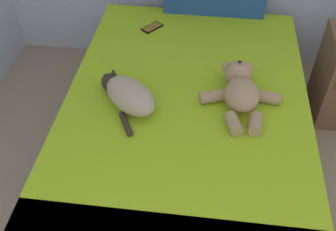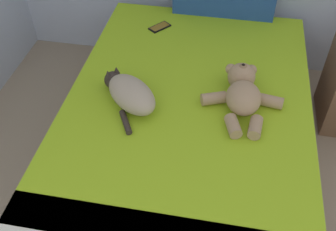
{
  "view_description": "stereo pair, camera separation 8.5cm",
  "coord_description": "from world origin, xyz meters",
  "px_view_note": "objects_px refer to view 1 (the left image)",
  "views": [
    {
      "loc": [
        1.57,
        1.45,
        1.96
      ],
      "look_at": [
        1.39,
        2.91,
        0.52
      ],
      "focal_mm": 42.46,
      "sensor_mm": 36.0,
      "label": 1
    },
    {
      "loc": [
        1.66,
        1.47,
        1.96
      ],
      "look_at": [
        1.39,
        2.91,
        0.52
      ],
      "focal_mm": 42.46,
      "sensor_mm": 36.0,
      "label": 2
    }
  ],
  "objects_px": {
    "cat": "(128,95)",
    "bed": "(185,133)",
    "cell_phone": "(152,27)",
    "teddy_bear": "(240,90)"
  },
  "relations": [
    {
      "from": "cat",
      "to": "teddy_bear",
      "type": "relative_size",
      "value": 0.81
    },
    {
      "from": "teddy_bear",
      "to": "cell_phone",
      "type": "distance_m",
      "value": 0.88
    },
    {
      "from": "bed",
      "to": "cat",
      "type": "distance_m",
      "value": 0.45
    },
    {
      "from": "bed",
      "to": "cell_phone",
      "type": "bearing_deg",
      "value": 112.55
    },
    {
      "from": "cat",
      "to": "bed",
      "type": "bearing_deg",
      "value": 10.46
    },
    {
      "from": "cat",
      "to": "cell_phone",
      "type": "distance_m",
      "value": 0.78
    },
    {
      "from": "cat",
      "to": "teddy_bear",
      "type": "xyz_separation_m",
      "value": [
        0.59,
        0.11,
        -0.0
      ]
    },
    {
      "from": "teddy_bear",
      "to": "cell_phone",
      "type": "xyz_separation_m",
      "value": [
        -0.58,
        0.66,
        -0.07
      ]
    },
    {
      "from": "cell_phone",
      "to": "cat",
      "type": "bearing_deg",
      "value": -90.66
    },
    {
      "from": "bed",
      "to": "cell_phone",
      "type": "height_order",
      "value": "cell_phone"
    }
  ]
}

